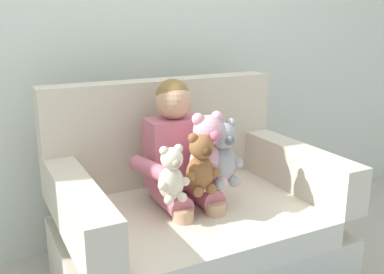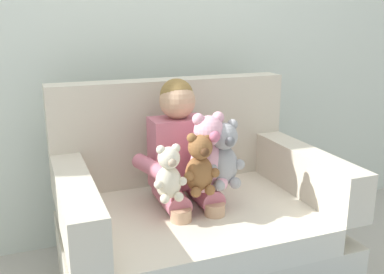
# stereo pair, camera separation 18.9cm
# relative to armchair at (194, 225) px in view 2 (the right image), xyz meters

# --- Properties ---
(back_wall) EXTENTS (6.00, 0.10, 2.60)m
(back_wall) POSITION_rel_armchair_xyz_m (0.00, 0.67, 0.99)
(back_wall) COLOR silver
(back_wall) RESTS_ON ground
(armchair) EXTENTS (1.25, 0.90, 0.98)m
(armchair) POSITION_rel_armchair_xyz_m (0.00, 0.00, 0.00)
(armchair) COLOR beige
(armchair) RESTS_ON ground
(seated_child) EXTENTS (0.45, 0.39, 0.82)m
(seated_child) POSITION_rel_armchair_xyz_m (-0.05, 0.03, 0.34)
(seated_child) COLOR #C66B7F
(seated_child) RESTS_ON armchair
(plush_brown) EXTENTS (0.16, 0.13, 0.27)m
(plush_brown) POSITION_rel_armchair_xyz_m (-0.03, -0.15, 0.36)
(plush_brown) COLOR brown
(plush_brown) RESTS_ON armchair
(plush_grey) EXTENTS (0.18, 0.15, 0.31)m
(plush_grey) POSITION_rel_armchair_xyz_m (0.10, -0.12, 0.38)
(plush_grey) COLOR #9E9EA3
(plush_grey) RESTS_ON armchair
(plush_pink) EXTENTS (0.21, 0.17, 0.35)m
(plush_pink) POSITION_rel_armchair_xyz_m (0.03, -0.10, 0.40)
(plush_pink) COLOR #EAA8BC
(plush_pink) RESTS_ON armchair
(plush_cream) EXTENTS (0.14, 0.12, 0.24)m
(plush_cream) POSITION_rel_armchair_xyz_m (-0.18, -0.17, 0.35)
(plush_cream) COLOR silver
(plush_cream) RESTS_ON armchair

